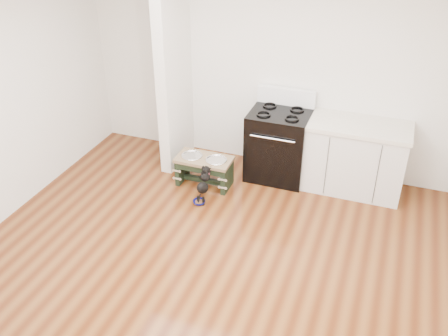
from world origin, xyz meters
TOP-DOWN VIEW (x-y plane):
  - ground at (0.00, 0.00)m, footprint 5.00×5.00m
  - room_shell at (0.00, 0.00)m, footprint 5.00×5.00m
  - partition_wall at (-1.18, 2.10)m, footprint 0.15×0.80m
  - oven_range at (0.25, 2.16)m, footprint 0.76×0.69m
  - cabinet_run at (1.23, 2.18)m, footprint 1.24×0.64m
  - dog_feeder at (-0.58, 1.61)m, footprint 0.71×0.38m
  - puppy at (-0.45, 1.28)m, footprint 0.13×0.37m
  - floor_bowl at (-0.47, 1.17)m, footprint 0.19×0.19m

SIDE VIEW (x-z plane):
  - ground at x=0.00m, z-range 0.00..0.00m
  - floor_bowl at x=-0.47m, z-range 0.00..0.05m
  - puppy at x=-0.45m, z-range 0.02..0.46m
  - dog_feeder at x=-0.58m, z-range 0.08..0.48m
  - cabinet_run at x=1.23m, z-range 0.00..0.91m
  - oven_range at x=0.25m, z-range -0.09..1.05m
  - partition_wall at x=-1.18m, z-range 0.00..2.70m
  - room_shell at x=0.00m, z-range -0.88..4.12m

